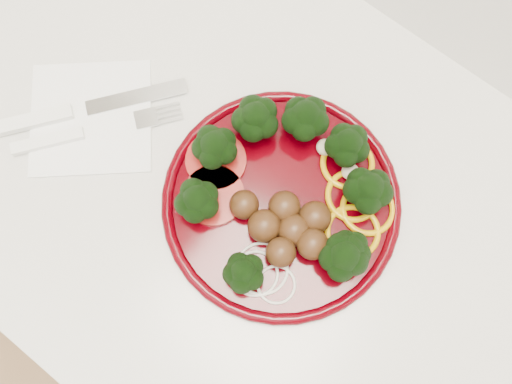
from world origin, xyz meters
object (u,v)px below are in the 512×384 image
Objects in this scene: fork at (68,136)px; knife at (67,113)px; napkin at (91,118)px; plate at (286,199)px.

knife is at bearing 83.00° from fork.
napkin is at bearing -22.66° from knife.
plate is 0.26m from napkin.
plate is 0.29m from knife.
fork is (-0.26, -0.10, -0.02)m from plate.
plate is 0.28m from fork.
plate is 1.41× the size of knife.
plate is at bearing -37.61° from knife.
napkin is at bearing 33.31° from fork.
fork reaches higher than napkin.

